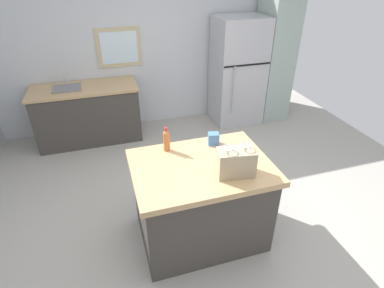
{
  "coord_description": "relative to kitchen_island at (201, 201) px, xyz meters",
  "views": [
    {
      "loc": [
        -0.96,
        -2.47,
        2.55
      ],
      "look_at": [
        -0.18,
        0.06,
        0.95
      ],
      "focal_mm": 29.0,
      "sensor_mm": 36.0,
      "label": 1
    }
  ],
  "objects": [
    {
      "name": "back_wall",
      "position": [
        0.17,
        2.86,
        0.85
      ],
      "size": [
        5.25,
        0.13,
        2.61
      ],
      "color": "silver",
      "rests_on": "ground"
    },
    {
      "name": "tall_cabinet",
      "position": [
        2.14,
        2.44,
        0.57
      ],
      "size": [
        0.49,
        0.64,
        2.04
      ],
      "color": "#9EB2A8",
      "rests_on": "ground"
    },
    {
      "name": "shopping_bag",
      "position": [
        0.24,
        -0.22,
        0.57
      ],
      "size": [
        0.35,
        0.23,
        0.29
      ],
      "color": "tan",
      "rests_on": "kitchen_island"
    },
    {
      "name": "refrigerator",
      "position": [
        1.47,
        2.44,
        0.43
      ],
      "size": [
        0.81,
        0.71,
        1.77
      ],
      "color": "#B7B7BC",
      "rests_on": "ground"
    },
    {
      "name": "bottle",
      "position": [
        -0.25,
        0.34,
        0.56
      ],
      "size": [
        0.06,
        0.06,
        0.25
      ],
      "color": "#C66633",
      "rests_on": "kitchen_island"
    },
    {
      "name": "small_box",
      "position": [
        0.23,
        0.32,
        0.51
      ],
      "size": [
        0.12,
        0.11,
        0.12
      ],
      "primitive_type": "cube",
      "rotation": [
        0.0,
        0.0,
        -0.22
      ],
      "color": "#4775B7",
      "rests_on": "kitchen_island"
    },
    {
      "name": "kitchen_island",
      "position": [
        0.0,
        0.0,
        0.0
      ],
      "size": [
        1.29,
        0.95,
        0.9
      ],
      "color": "#423D38",
      "rests_on": "ground"
    },
    {
      "name": "sink_counter",
      "position": [
        -1.04,
        2.46,
        -0.0
      ],
      "size": [
        1.57,
        0.68,
        1.07
      ],
      "color": "#423D38",
      "rests_on": "ground"
    },
    {
      "name": "ground",
      "position": [
        0.18,
        0.24,
        -0.45
      ],
      "size": [
        6.3,
        6.3,
        0.0
      ],
      "primitive_type": "plane",
      "color": "#ADA89E"
    }
  ]
}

